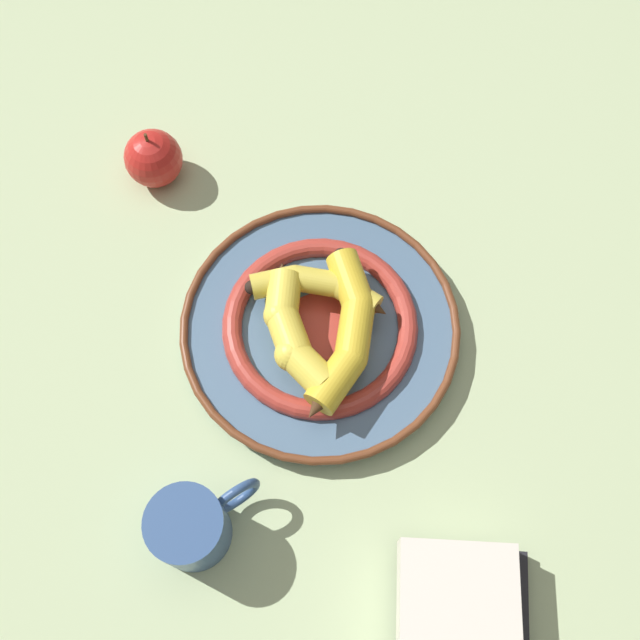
{
  "coord_description": "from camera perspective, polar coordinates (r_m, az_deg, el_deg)",
  "views": [
    {
      "loc": [
        0.01,
        0.35,
        0.84
      ],
      "look_at": [
        -0.04,
        0.01,
        0.04
      ],
      "focal_mm": 42.0,
      "sensor_mm": 36.0,
      "label": 1
    }
  ],
  "objects": [
    {
      "name": "decorative_bowl",
      "position": [
        0.89,
        0.0,
        -0.6
      ],
      "size": [
        0.33,
        0.33,
        0.04
      ],
      "color": "slate",
      "rests_on": "ground_plane"
    },
    {
      "name": "book_stack",
      "position": [
        0.82,
        10.6,
        -22.44
      ],
      "size": [
        0.17,
        0.19,
        0.06
      ],
      "rotation": [
        0.0,
        0.0,
        1.4
      ],
      "color": "black",
      "rests_on": "ground_plane"
    },
    {
      "name": "coffee_mug",
      "position": [
        0.81,
        -9.74,
        -15.22
      ],
      "size": [
        0.12,
        0.08,
        0.08
      ],
      "rotation": [
        0.0,
        0.0,
        3.6
      ],
      "color": "#335184",
      "rests_on": "ground_plane"
    },
    {
      "name": "banana_a",
      "position": [
        0.87,
        -0.1,
        2.54
      ],
      "size": [
        0.17,
        0.08,
        0.03
      ],
      "rotation": [
        0.0,
        0.0,
        5.96
      ],
      "color": "gold",
      "rests_on": "decorative_bowl"
    },
    {
      "name": "apple",
      "position": [
        1.0,
        -12.58,
        11.93
      ],
      "size": [
        0.07,
        0.07,
        0.09
      ],
      "color": "red",
      "rests_on": "ground_plane"
    },
    {
      "name": "banana_b",
      "position": [
        0.84,
        -2.2,
        -0.76
      ],
      "size": [
        0.07,
        0.17,
        0.04
      ],
      "rotation": [
        0.0,
        0.0,
        8.05
      ],
      "color": "yellow",
      "rests_on": "decorative_bowl"
    },
    {
      "name": "ground_plane",
      "position": [
        0.91,
        -2.5,
        -0.73
      ],
      "size": [
        2.8,
        2.8,
        0.0
      ],
      "primitive_type": "plane",
      "color": "#B2C693"
    },
    {
      "name": "banana_c",
      "position": [
        0.84,
        2.05,
        -1.03
      ],
      "size": [
        0.1,
        0.21,
        0.04
      ],
      "rotation": [
        0.0,
        0.0,
        10.7
      ],
      "color": "gold",
      "rests_on": "decorative_bowl"
    }
  ]
}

